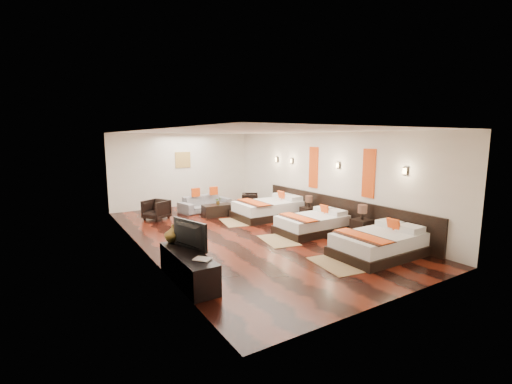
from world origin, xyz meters
TOP-DOWN VIEW (x-y plane):
  - floor at (0.00, 0.00)m, footprint 5.50×9.50m
  - ceiling at (0.00, 0.00)m, footprint 5.50×9.50m
  - back_wall at (0.00, 4.75)m, footprint 5.50×0.01m
  - left_wall at (-2.75, 0.00)m, footprint 0.01×9.50m
  - right_wall at (2.75, 0.00)m, footprint 0.01×9.50m
  - headboard_panel at (2.71, -0.80)m, footprint 0.08×6.60m
  - bed_near at (1.70, -3.17)m, footprint 2.08×1.31m
  - bed_mid at (1.69, -0.91)m, footprint 1.96×1.23m
  - bed_far at (1.70, 1.28)m, footprint 2.25×1.42m
  - nightstand_a at (2.44, -2.00)m, footprint 0.45×0.45m
  - nightstand_b at (2.44, 0.16)m, footprint 0.42×0.42m
  - jute_mat_near at (0.45, -3.09)m, footprint 0.92×1.30m
  - jute_mat_mid at (0.42, -1.04)m, footprint 0.96×1.32m
  - jute_mat_far at (0.40, 1.29)m, footprint 0.97×1.32m
  - tv_console at (-2.50, -2.27)m, footprint 0.50×1.80m
  - tv at (-2.45, -2.07)m, footprint 0.40×0.95m
  - book at (-2.50, -2.83)m, footprint 0.35×0.36m
  - figurine at (-2.50, -1.48)m, footprint 0.39×0.39m
  - sofa at (0.31, 3.42)m, footprint 2.04×1.16m
  - armchair_left at (-1.58, 3.00)m, footprint 0.95×0.94m
  - armchair_right at (2.00, 3.04)m, footprint 0.83×0.82m
  - coffee_table at (0.31, 2.37)m, footprint 1.03×0.56m
  - table_plant at (0.35, 2.40)m, footprint 0.26×0.25m
  - orange_panel_a at (2.73, -1.90)m, footprint 0.04×0.40m
  - orange_panel_b at (2.73, 0.30)m, footprint 0.04×0.40m
  - sconce_near at (2.70, -3.00)m, footprint 0.07×0.12m
  - sconce_mid at (2.70, -0.80)m, footprint 0.07×0.12m
  - sconce_far at (2.70, 1.40)m, footprint 0.07×0.12m
  - sconce_lounge at (2.70, 2.30)m, footprint 0.07×0.12m
  - gold_artwork at (0.00, 4.73)m, footprint 0.60×0.04m

SIDE VIEW (x-z plane):
  - floor at x=0.00m, z-range -0.01..0.01m
  - jute_mat_near at x=0.45m, z-range 0.00..0.01m
  - jute_mat_mid at x=0.42m, z-range 0.00..0.01m
  - jute_mat_far at x=0.40m, z-range 0.00..0.01m
  - coffee_table at x=0.31m, z-range 0.00..0.40m
  - bed_mid at x=1.69m, z-range -0.12..0.63m
  - bed_near at x=1.70m, z-range -0.13..0.67m
  - tv_console at x=-2.50m, z-range 0.00..0.55m
  - armchair_right at x=2.00m, z-range 0.00..0.56m
  - sofa at x=0.31m, z-range 0.00..0.56m
  - nightstand_b at x=2.44m, z-range -0.12..0.70m
  - bed_far at x=1.70m, z-range -0.14..0.72m
  - nightstand_a at x=2.44m, z-range -0.13..0.76m
  - armchair_left at x=-1.58m, z-range 0.00..0.64m
  - headboard_panel at x=2.71m, z-range 0.00..0.90m
  - table_plant at x=0.35m, z-range 0.40..0.64m
  - book at x=-2.50m, z-range 0.55..0.58m
  - figurine at x=-2.50m, z-range 0.55..0.91m
  - tv at x=-2.45m, z-range 0.55..1.10m
  - back_wall at x=0.00m, z-range 0.00..2.80m
  - left_wall at x=-2.75m, z-range 0.00..2.80m
  - right_wall at x=2.75m, z-range 0.00..2.80m
  - orange_panel_a at x=2.73m, z-range 1.05..2.35m
  - orange_panel_b at x=2.73m, z-range 1.05..2.35m
  - gold_artwork at x=0.00m, z-range 1.50..2.10m
  - sconce_near at x=2.70m, z-range 1.76..1.94m
  - sconce_mid at x=2.70m, z-range 1.76..1.94m
  - sconce_far at x=2.70m, z-range 1.76..1.94m
  - sconce_lounge at x=2.70m, z-range 1.76..1.94m
  - ceiling at x=0.00m, z-range 2.79..2.80m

